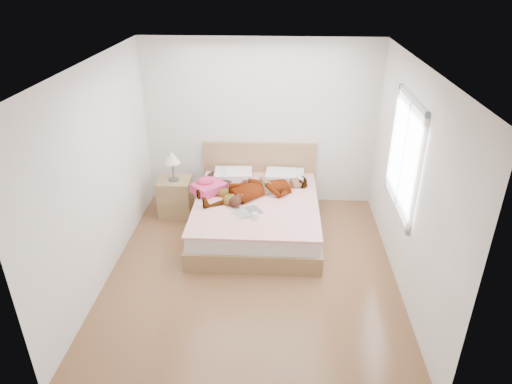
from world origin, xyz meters
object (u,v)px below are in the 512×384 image
Objects in this scene: phone at (225,170)px; towel at (208,186)px; bed at (257,212)px; plush_toy at (236,201)px; nightstand at (175,194)px; woman at (256,186)px; magazine at (248,212)px; coffee_mug at (255,216)px.

towel is (-0.20, -0.40, -0.10)m from phone.
bed is at bearing -11.56° from towel.
plush_toy is 0.27× the size of nightstand.
nightstand is (-1.26, 0.22, -0.28)m from woman.
towel is at bearing 138.93° from plush_toy.
woman is at bearing 82.55° from magazine.
bed is at bearing 77.79° from magazine.
bed is 0.48m from plush_toy.
woman is 0.59m from magazine.
coffee_mug is at bearing -51.55° from plush_toy.
coffee_mug is (0.73, -0.75, -0.05)m from towel.
magazine is (-0.07, -0.57, -0.11)m from woman.
bed is 1.33m from nightstand.
magazine is at bearing -33.75° from nightstand.
towel is 0.65m from nightstand.
coffee_mug is (0.10, -0.17, 0.04)m from magazine.
phone reaches higher than plush_toy.
coffee_mug is at bearing -36.81° from nightstand.
phone reaches higher than coffee_mug.
nightstand is (-1.00, 0.60, -0.24)m from plush_toy.
phone is 1.08m from magazine.
bed is 17.31× the size of coffee_mug.
bed is (0.02, -0.14, -0.35)m from woman.
plush_toy is (0.24, -0.78, -0.12)m from phone.
plush_toy is (-0.26, -0.38, -0.04)m from woman.
bed is at bearing -17.92° from woman.
woman reaches higher than towel.
woman reaches higher than plush_toy.
nightstand is at bearing 149.02° from plush_toy.
phone is 0.05× the size of bed.
phone is 0.22× the size of magazine.
woman reaches higher than magazine.
plush_toy reaches higher than magazine.
magazine is at bearing -45.96° from plush_toy.
woman is 0.82× the size of bed.
towel is (-0.70, 0.00, -0.02)m from woman.
phone is 0.84× the size of coffee_mug.
coffee_mug is 0.42× the size of plush_toy.
plush_toy is at bearing -30.98° from nightstand.
plush_toy is 1.19m from nightstand.
coffee_mug is (0.03, -0.74, -0.07)m from woman.
bed reaches higher than coffee_mug.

